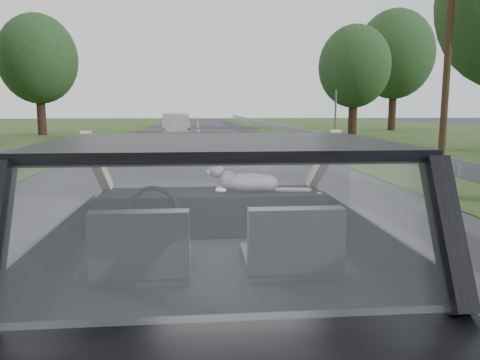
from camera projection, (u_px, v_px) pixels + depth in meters
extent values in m
cube|color=black|center=(216.00, 255.00, 2.81)|extent=(1.80, 4.00, 1.45)
cube|color=black|center=(212.00, 212.00, 3.41)|extent=(1.58, 0.45, 0.30)
cube|color=black|center=(142.00, 246.00, 2.47)|extent=(0.50, 0.72, 0.42)
cube|color=black|center=(292.00, 242.00, 2.54)|extent=(0.50, 0.72, 0.42)
torus|color=black|center=(153.00, 212.00, 3.07)|extent=(0.36, 0.36, 0.04)
ellipsoid|color=gray|center=(250.00, 181.00, 3.36)|extent=(0.54, 0.21, 0.24)
cube|color=#94969E|center=(355.00, 145.00, 13.07)|extent=(0.05, 90.00, 0.32)
imported|color=#B6B6B6|center=(176.00, 126.00, 24.73)|extent=(1.82, 4.11, 1.32)
cube|color=#1F6133|center=(335.00, 116.00, 22.05)|extent=(0.40, 0.95, 2.43)
cylinder|color=#452E1D|center=(448.00, 48.00, 15.07)|extent=(0.28, 0.28, 7.01)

